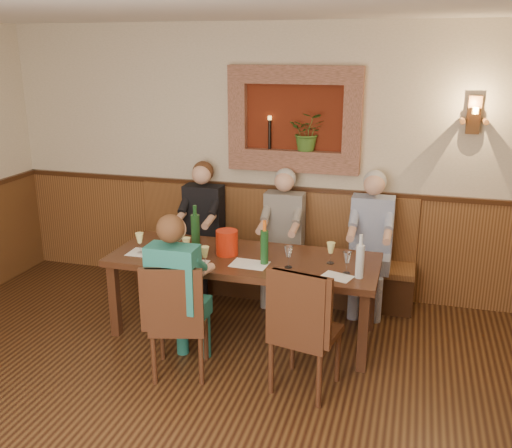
{
  "coord_description": "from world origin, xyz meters",
  "views": [
    {
      "loc": [
        1.42,
        -2.74,
        2.54
      ],
      "look_at": [
        0.1,
        1.9,
        1.05
      ],
      "focal_mm": 40.0,
      "sensor_mm": 36.0,
      "label": 1
    }
  ],
  "objects_px": {
    "dining_table": "(244,264)",
    "chair_near_left": "(180,341)",
    "bench": "(270,264)",
    "person_chair_front": "(180,308)",
    "spittoon_bucket": "(227,243)",
    "water_bottle": "(360,260)",
    "wine_bottle_green_b": "(195,231)",
    "person_bench_mid": "(282,247)",
    "person_bench_left": "(202,239)",
    "wine_bottle_green_a": "(264,246)",
    "person_bench_right": "(370,254)",
    "chair_near_right": "(304,354)"
  },
  "relations": [
    {
      "from": "wine_bottle_green_a",
      "to": "bench",
      "type": "bearing_deg",
      "value": 101.87
    },
    {
      "from": "spittoon_bucket",
      "to": "chair_near_left",
      "type": "bearing_deg",
      "value": -98.95
    },
    {
      "from": "dining_table",
      "to": "chair_near_left",
      "type": "height_order",
      "value": "chair_near_left"
    },
    {
      "from": "bench",
      "to": "spittoon_bucket",
      "type": "height_order",
      "value": "bench"
    },
    {
      "from": "person_bench_left",
      "to": "wine_bottle_green_b",
      "type": "relative_size",
      "value": 3.3
    },
    {
      "from": "chair_near_left",
      "to": "person_bench_mid",
      "type": "xyz_separation_m",
      "value": [
        0.45,
        1.65,
        0.28
      ]
    },
    {
      "from": "person_bench_left",
      "to": "person_chair_front",
      "type": "xyz_separation_m",
      "value": [
        0.44,
        -1.62,
        -0.02
      ]
    },
    {
      "from": "chair_near_left",
      "to": "spittoon_bucket",
      "type": "bearing_deg",
      "value": 66.01
    },
    {
      "from": "chair_near_right",
      "to": "water_bottle",
      "type": "height_order",
      "value": "water_bottle"
    },
    {
      "from": "bench",
      "to": "person_bench_right",
      "type": "relative_size",
      "value": 2.13
    },
    {
      "from": "dining_table",
      "to": "person_bench_mid",
      "type": "height_order",
      "value": "person_bench_mid"
    },
    {
      "from": "bench",
      "to": "wine_bottle_green_a",
      "type": "height_order",
      "value": "wine_bottle_green_a"
    },
    {
      "from": "person_bench_left",
      "to": "person_chair_front",
      "type": "relative_size",
      "value": 1.03
    },
    {
      "from": "dining_table",
      "to": "water_bottle",
      "type": "relative_size",
      "value": 6.51
    },
    {
      "from": "chair_near_right",
      "to": "person_bench_mid",
      "type": "height_order",
      "value": "person_bench_mid"
    },
    {
      "from": "chair_near_right",
      "to": "person_bench_mid",
      "type": "xyz_separation_m",
      "value": [
        -0.55,
        1.59,
        0.27
      ]
    },
    {
      "from": "water_bottle",
      "to": "wine_bottle_green_a",
      "type": "bearing_deg",
      "value": 173.84
    },
    {
      "from": "bench",
      "to": "person_bench_mid",
      "type": "bearing_deg",
      "value": -33.39
    },
    {
      "from": "chair_near_right",
      "to": "person_chair_front",
      "type": "distance_m",
      "value": 1.04
    },
    {
      "from": "person_chair_front",
      "to": "water_bottle",
      "type": "xyz_separation_m",
      "value": [
        1.35,
        0.57,
        0.34
      ]
    },
    {
      "from": "chair_near_left",
      "to": "person_chair_front",
      "type": "bearing_deg",
      "value": 85.99
    },
    {
      "from": "chair_near_left",
      "to": "person_bench_left",
      "type": "distance_m",
      "value": 1.73
    },
    {
      "from": "dining_table",
      "to": "chair_near_left",
      "type": "bearing_deg",
      "value": -109.94
    },
    {
      "from": "water_bottle",
      "to": "chair_near_left",
      "type": "bearing_deg",
      "value": -156.02
    },
    {
      "from": "dining_table",
      "to": "water_bottle",
      "type": "height_order",
      "value": "water_bottle"
    },
    {
      "from": "person_bench_mid",
      "to": "wine_bottle_green_b",
      "type": "relative_size",
      "value": 3.25
    },
    {
      "from": "dining_table",
      "to": "chair_near_right",
      "type": "bearing_deg",
      "value": -46.62
    },
    {
      "from": "chair_near_right",
      "to": "wine_bottle_green_b",
      "type": "height_order",
      "value": "wine_bottle_green_b"
    },
    {
      "from": "wine_bottle_green_b",
      "to": "chair_near_left",
      "type": "bearing_deg",
      "value": -77.66
    },
    {
      "from": "dining_table",
      "to": "person_bench_right",
      "type": "relative_size",
      "value": 1.7
    },
    {
      "from": "bench",
      "to": "person_chair_front",
      "type": "bearing_deg",
      "value": -99.81
    },
    {
      "from": "person_bench_left",
      "to": "person_bench_right",
      "type": "height_order",
      "value": "person_bench_right"
    },
    {
      "from": "person_chair_front",
      "to": "wine_bottle_green_b",
      "type": "relative_size",
      "value": 3.21
    },
    {
      "from": "wine_bottle_green_b",
      "to": "wine_bottle_green_a",
      "type": "bearing_deg",
      "value": -14.16
    },
    {
      "from": "person_bench_right",
      "to": "water_bottle",
      "type": "relative_size",
      "value": 3.83
    },
    {
      "from": "person_chair_front",
      "to": "wine_bottle_green_a",
      "type": "xyz_separation_m",
      "value": [
        0.52,
        0.66,
        0.35
      ]
    },
    {
      "from": "person_chair_front",
      "to": "spittoon_bucket",
      "type": "distance_m",
      "value": 0.86
    },
    {
      "from": "chair_near_left",
      "to": "dining_table",
      "type": "bearing_deg",
      "value": 55.02
    },
    {
      "from": "spittoon_bucket",
      "to": "water_bottle",
      "type": "relative_size",
      "value": 0.61
    },
    {
      "from": "person_bench_left",
      "to": "wine_bottle_green_a",
      "type": "relative_size",
      "value": 3.59
    },
    {
      "from": "person_bench_left",
      "to": "wine_bottle_green_b",
      "type": "bearing_deg",
      "value": -72.15
    },
    {
      "from": "chair_near_right",
      "to": "wine_bottle_green_a",
      "type": "bearing_deg",
      "value": 139.72
    },
    {
      "from": "person_bench_mid",
      "to": "wine_bottle_green_b",
      "type": "distance_m",
      "value": 1.07
    },
    {
      "from": "bench",
      "to": "water_bottle",
      "type": "bearing_deg",
      "value": -47.75
    },
    {
      "from": "person_bench_mid",
      "to": "spittoon_bucket",
      "type": "distance_m",
      "value": 0.93
    },
    {
      "from": "dining_table",
      "to": "chair_near_left",
      "type": "relative_size",
      "value": 2.46
    },
    {
      "from": "chair_near_right",
      "to": "wine_bottle_green_a",
      "type": "xyz_separation_m",
      "value": [
        -0.49,
        0.63,
        0.61
      ]
    },
    {
      "from": "person_bench_mid",
      "to": "person_chair_front",
      "type": "height_order",
      "value": "person_bench_mid"
    },
    {
      "from": "chair_near_right",
      "to": "spittoon_bucket",
      "type": "xyz_separation_m",
      "value": [
        -0.88,
        0.77,
        0.56
      ]
    },
    {
      "from": "chair_near_left",
      "to": "wine_bottle_green_a",
      "type": "distance_m",
      "value": 1.06
    }
  ]
}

